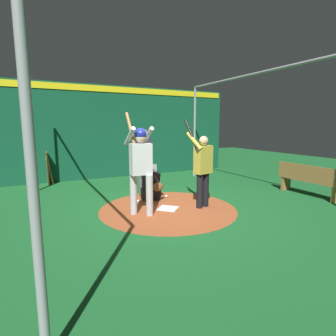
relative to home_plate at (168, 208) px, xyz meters
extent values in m
plane|color=#195B28|center=(0.00, 0.00, -0.01)|extent=(25.42, 25.42, 0.00)
cylinder|color=#9E4C28|center=(0.00, 0.00, -0.01)|extent=(3.11, 3.11, 0.01)
cube|color=white|center=(0.00, 0.00, 0.00)|extent=(0.59, 0.59, 0.01)
cylinder|color=#B3B3B7|center=(0.21, -0.55, 0.42)|extent=(0.15, 0.15, 0.87)
cylinder|color=#B3B3B7|center=(-0.03, -0.82, 0.42)|extent=(0.15, 0.15, 0.87)
cube|color=silver|center=(0.09, -0.68, 1.19)|extent=(0.22, 0.44, 0.65)
cylinder|color=silver|center=(-0.01, -0.48, 1.66)|extent=(0.53, 0.09, 0.41)
cylinder|color=silver|center=(-0.01, -0.88, 1.66)|extent=(0.53, 0.09, 0.41)
sphere|color=beige|center=(0.09, -0.68, 1.64)|extent=(0.23, 0.23, 0.23)
sphere|color=navy|center=(0.09, -0.68, 1.71)|extent=(0.25, 0.25, 0.25)
cylinder|color=olive|center=(-0.13, -0.81, 1.79)|extent=(0.54, 0.06, 0.73)
cube|color=black|center=(-0.91, -0.04, 0.13)|extent=(0.40, 0.40, 0.29)
cube|color=black|center=(-0.87, -0.04, 0.50)|extent=(0.31, 0.40, 0.47)
sphere|color=tan|center=(-0.85, -0.04, 0.82)|extent=(0.22, 0.22, 0.22)
cube|color=gray|center=(-0.75, -0.04, 0.82)|extent=(0.03, 0.20, 0.20)
ellipsoid|color=brown|center=(-0.59, 0.02, 0.38)|extent=(0.12, 0.28, 0.22)
cylinder|color=#4C4C51|center=(-1.68, 0.20, 0.42)|extent=(0.15, 0.15, 0.86)
cylinder|color=#4C4C51|center=(-1.68, 0.00, 0.42)|extent=(0.15, 0.15, 0.86)
cube|color=#1E2338|center=(-1.68, 0.10, 1.19)|extent=(0.22, 0.42, 0.68)
cylinder|color=#1E2338|center=(-1.68, 0.30, 1.25)|extent=(0.09, 0.09, 0.58)
cylinder|color=#1E2338|center=(-1.68, -0.10, 1.25)|extent=(0.09, 0.09, 0.58)
sphere|color=#9E704C|center=(-1.68, 0.10, 1.66)|extent=(0.22, 0.22, 0.22)
cylinder|color=black|center=(0.22, 0.88, 0.39)|extent=(0.15, 0.15, 0.80)
cylinder|color=black|center=(0.26, 0.68, 0.39)|extent=(0.15, 0.15, 0.80)
cube|color=#AD9C34|center=(0.24, 0.78, 1.11)|extent=(0.31, 0.46, 0.64)
cylinder|color=#AD9C34|center=(0.19, 0.98, 1.16)|extent=(0.09, 0.09, 0.54)
cylinder|color=#AD9C34|center=(0.19, 0.56, 1.53)|extent=(0.48, 0.20, 0.41)
sphere|color=tan|center=(0.24, 0.78, 1.54)|extent=(0.21, 0.21, 0.21)
cylinder|color=black|center=(0.11, 0.54, 1.65)|extent=(0.46, 0.17, 0.74)
cube|color=#0F472D|center=(-4.39, 0.00, 1.63)|extent=(0.20, 9.42, 3.29)
cube|color=yellow|center=(-4.28, 0.00, 3.13)|extent=(0.03, 9.23, 0.20)
cylinder|color=gray|center=(-3.14, -2.70, 1.61)|extent=(0.08, 0.08, 3.24)
cylinder|color=gray|center=(3.14, -2.70, 1.61)|extent=(0.08, 0.08, 3.24)
cylinder|color=gray|center=(-3.14, 2.70, 1.61)|extent=(0.08, 0.08, 3.24)
cylinder|color=gray|center=(0.00, -2.70, 3.22)|extent=(6.28, 0.07, 0.07)
cylinder|color=gray|center=(0.00, 2.70, 3.22)|extent=(6.28, 0.07, 0.07)
cube|color=olive|center=(-4.14, -2.27, 0.51)|extent=(0.58, 0.04, 1.05)
cylinder|color=tan|center=(-4.33, -2.21, 0.42)|extent=(0.06, 0.18, 0.86)
cylinder|color=tan|center=(-4.21, -2.21, 0.45)|extent=(0.06, 0.16, 0.92)
cylinder|color=tan|center=(-4.09, -2.21, 0.43)|extent=(0.06, 0.19, 0.88)
cylinder|color=olive|center=(-3.97, -2.21, 0.42)|extent=(0.06, 0.18, 0.85)
cube|color=olive|center=(0.70, 3.94, 0.41)|extent=(1.73, 0.36, 0.05)
cube|color=olive|center=(0.70, 3.78, 0.64)|extent=(1.73, 0.04, 0.40)
cube|color=olive|center=(-0.05, 3.94, 0.19)|extent=(0.08, 0.32, 0.40)
sphere|color=white|center=(-0.87, 0.39, 0.03)|extent=(0.07, 0.07, 0.07)
sphere|color=white|center=(-0.81, 0.03, 0.03)|extent=(0.07, 0.07, 0.07)
sphere|color=white|center=(-0.77, -0.44, 0.03)|extent=(0.07, 0.07, 0.07)
camera|label=1|loc=(5.27, -2.69, 1.89)|focal=28.71mm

